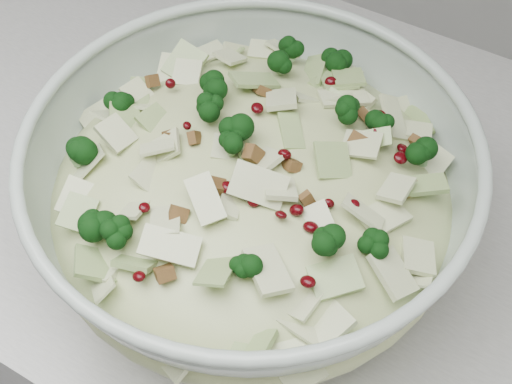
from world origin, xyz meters
TOP-DOWN VIEW (x-y plane):
  - counter at (0.00, 1.70)m, footprint 3.60×0.60m
  - mixing_bowl at (0.50, 1.60)m, footprint 0.47×0.47m
  - salad at (0.50, 1.60)m, footprint 0.39×0.39m

SIDE VIEW (x-z plane):
  - counter at x=0.00m, z-range 0.00..0.90m
  - mixing_bowl at x=0.50m, z-range 0.90..1.05m
  - salad at x=0.50m, z-range 0.93..1.07m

